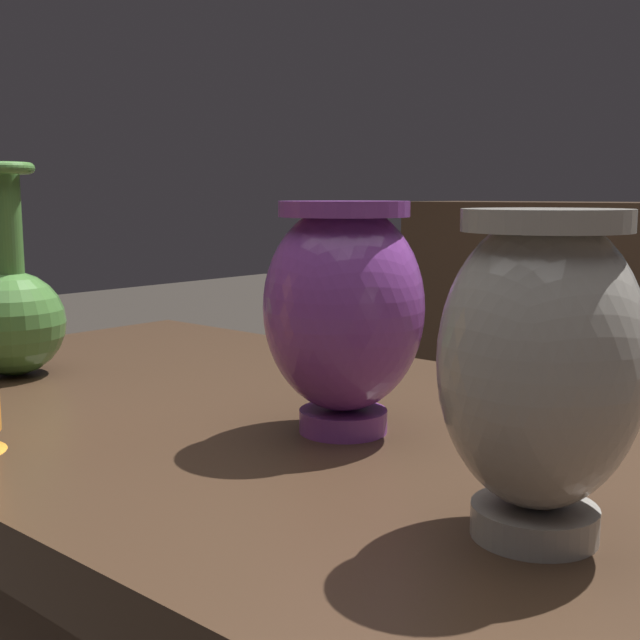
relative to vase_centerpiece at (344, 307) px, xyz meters
name	(u,v)px	position (x,y,z in m)	size (l,w,h in m)	color
vase_centerpiece	(344,307)	(0.00, 0.00, 0.00)	(0.15, 0.15, 0.21)	#7A388E
vase_tall_behind	(11,311)	(-0.45, -0.07, -0.04)	(0.13, 0.13, 0.25)	#477A38
vase_left_accent	(541,363)	(0.24, -0.10, 0.00)	(0.13, 0.13, 0.21)	gray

